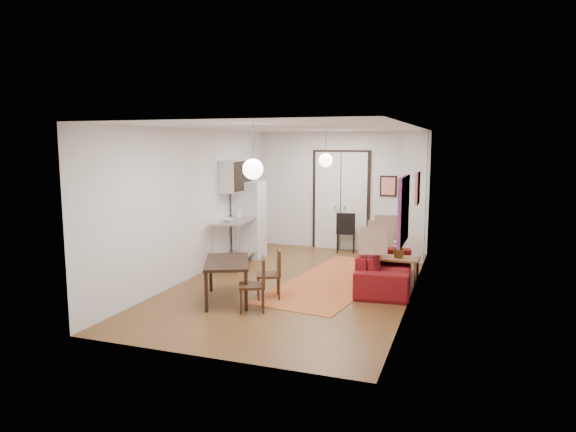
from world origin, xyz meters
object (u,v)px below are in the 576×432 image
(sofa, at_px, (385,267))
(coffee_table, at_px, (395,260))
(kitchen_counter, at_px, (235,235))
(black_side_chair, at_px, (347,228))
(dining_chair_near, at_px, (270,269))
(fridge, at_px, (250,220))
(dining_chair_far, at_px, (254,279))
(dining_table, at_px, (227,265))

(sofa, relative_size, coffee_table, 2.57)
(sofa, height_order, kitchen_counter, kitchen_counter)
(kitchen_counter, bearing_deg, black_side_chair, 40.54)
(sofa, xyz_separation_m, dining_chair_near, (-1.74, -1.41, 0.14))
(sofa, distance_m, kitchen_counter, 3.37)
(coffee_table, distance_m, kitchen_counter, 3.44)
(fridge, distance_m, dining_chair_far, 3.79)
(dining_chair_near, relative_size, dining_chair_far, 1.00)
(coffee_table, distance_m, dining_chair_near, 2.72)
(sofa, height_order, dining_chair_near, dining_chair_near)
(dining_chair_near, bearing_deg, dining_chair_far, -24.46)
(dining_chair_near, bearing_deg, kitchen_counter, -165.08)
(dining_table, xyz_separation_m, black_side_chair, (0.99, 4.57, -0.04))
(dining_chair_far, bearing_deg, coffee_table, 120.97)
(coffee_table, distance_m, dining_chair_far, 3.26)
(coffee_table, height_order, fridge, fridge)
(kitchen_counter, relative_size, black_side_chair, 1.42)
(fridge, relative_size, dining_table, 1.24)
(sofa, distance_m, dining_chair_far, 2.74)
(fridge, relative_size, black_side_chair, 1.80)
(coffee_table, relative_size, dining_chair_near, 1.09)
(sofa, xyz_separation_m, dining_table, (-2.34, -1.84, 0.26))
(sofa, bearing_deg, dining_chair_far, 135.02)
(sofa, relative_size, kitchen_counter, 1.71)
(kitchen_counter, distance_m, black_side_chair, 2.96)
(dining_table, height_order, dining_chair_far, dining_chair_far)
(black_side_chair, bearing_deg, sofa, 105.75)
(dining_table, bearing_deg, kitchen_counter, 112.49)
(fridge, height_order, dining_chair_far, fridge)
(kitchen_counter, distance_m, dining_chair_far, 3.06)
(dining_chair_near, bearing_deg, coffee_table, 112.55)
(sofa, bearing_deg, dining_table, 122.77)
(kitchen_counter, bearing_deg, dining_chair_near, -58.62)
(sofa, height_order, coffee_table, sofa)
(kitchen_counter, distance_m, dining_chair_near, 2.48)
(dining_table, bearing_deg, dining_chair_near, 35.80)
(black_side_chair, bearing_deg, fridge, 25.01)
(kitchen_counter, xyz_separation_m, fridge, (0.00, 0.81, 0.21))
(dining_chair_near, bearing_deg, dining_table, -78.66)
(dining_table, xyz_separation_m, dining_chair_near, (0.60, 0.43, -0.12))
(coffee_table, xyz_separation_m, dining_chair_near, (-1.85, -1.99, 0.13))
(kitchen_counter, relative_size, fridge, 0.79)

